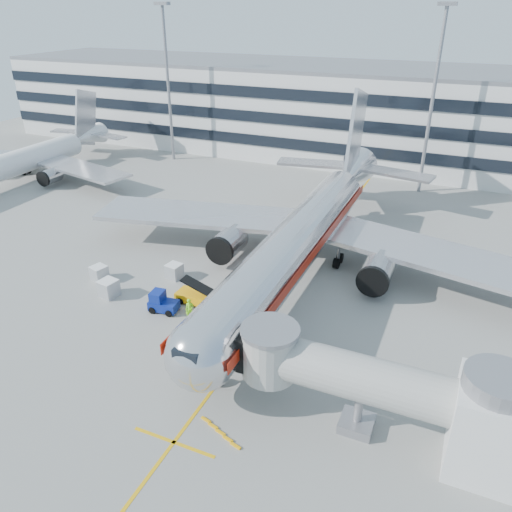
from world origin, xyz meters
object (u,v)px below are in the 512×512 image
at_px(cargo_container_right, 174,271).
at_px(ramp_worker, 190,309).
at_px(cargo_container_left, 99,273).
at_px(belt_loader, 201,298).
at_px(main_jet, 305,232).
at_px(cargo_container_front, 109,288).
at_px(baggage_tug, 162,303).

xyz_separation_m(cargo_container_right, ramp_worker, (5.31, -5.91, 0.26)).
bearing_deg(cargo_container_left, cargo_container_right, 26.67).
bearing_deg(belt_loader, cargo_container_left, -179.51).
xyz_separation_m(main_jet, cargo_container_front, (-15.38, -12.73, -3.39)).
bearing_deg(belt_loader, cargo_container_front, -165.73).
height_order(cargo_container_right, ramp_worker, ramp_worker).
height_order(cargo_container_front, ramp_worker, ramp_worker).
relative_size(belt_loader, baggage_tug, 1.87).
bearing_deg(cargo_container_right, belt_loader, -33.52).
xyz_separation_m(baggage_tug, cargo_container_left, (-9.06, 2.30, -0.09)).
relative_size(belt_loader, cargo_container_right, 3.16).
bearing_deg(cargo_container_left, belt_loader, 0.49).
height_order(baggage_tug, cargo_container_front, baggage_tug).
xyz_separation_m(main_jet, cargo_container_right, (-11.49, -7.15, -3.46)).
bearing_deg(belt_loader, ramp_worker, -83.37).
bearing_deg(main_jet, cargo_container_left, -149.97).
height_order(baggage_tug, cargo_container_right, baggage_tug).
distance_m(belt_loader, cargo_container_front, 9.18).
bearing_deg(cargo_container_right, baggage_tug, -68.50).
xyz_separation_m(cargo_container_left, cargo_container_front, (2.91, -2.16, 0.08)).
bearing_deg(belt_loader, main_jet, 58.24).
height_order(main_jet, baggage_tug, main_jet).
xyz_separation_m(cargo_container_right, cargo_container_front, (-3.89, -5.58, 0.07)).
relative_size(main_jet, cargo_container_right, 31.22).
relative_size(baggage_tug, cargo_container_left, 1.57).
distance_m(main_jet, baggage_tug, 16.20).
bearing_deg(cargo_container_left, main_jet, 30.03).
xyz_separation_m(main_jet, belt_loader, (-6.48, -10.47, -3.54)).
xyz_separation_m(main_jet, cargo_container_left, (-18.29, -10.57, -3.47)).
bearing_deg(main_jet, baggage_tug, -125.65).
bearing_deg(baggage_tug, cargo_container_right, 111.50).
distance_m(main_jet, belt_loader, 12.81).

